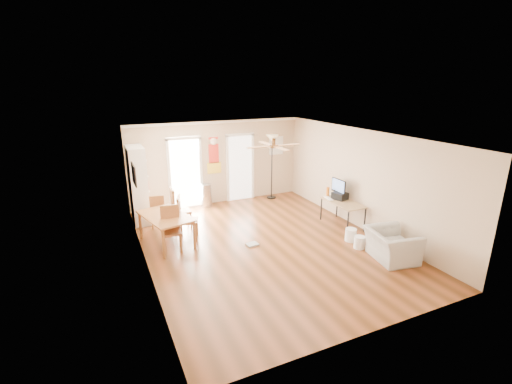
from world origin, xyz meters
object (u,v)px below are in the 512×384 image
bookshelf (138,185)px  computer_desk (342,214)px  dining_chair_far (158,210)px  trash_can (206,195)px  dining_chair_near (172,230)px  torchiere_lamp (272,167)px  printer (340,196)px  armchair (391,245)px  wastebasket_b (359,242)px  dining_chair_right_a (181,209)px  wastebasket_a (351,235)px  dining_chair_right_b (188,218)px  dining_table (166,230)px

bookshelf → computer_desk: (4.91, -2.56, -0.72)m
dining_chair_far → trash_can: (1.64, 1.03, -0.09)m
dining_chair_near → bookshelf: bearing=107.7°
torchiere_lamp → trash_can: bearing=178.1°
bookshelf → printer: bearing=-39.4°
armchair → bookshelf: bearing=56.3°
dining_chair_far → printer: size_ratio=2.47×
wastebasket_b → bookshelf: bearing=138.8°
dining_chair_right_a → printer: 4.28m
trash_can → computer_desk: 4.16m
bookshelf → printer: 5.50m
bookshelf → wastebasket_a: bearing=-51.9°
torchiere_lamp → computer_desk: 3.09m
dining_chair_near → torchiere_lamp: 4.65m
bookshelf → armchair: bearing=-58.7°
dining_chair_right_b → computer_desk: (3.99, -0.85, -0.22)m
computer_desk → printer: bearing=74.5°
bookshelf → trash_can: bookshelf is taller
bookshelf → computer_desk: bookshelf is taller
dining_chair_right_b → wastebasket_a: (3.57, -1.76, -0.39)m
computer_desk → wastebasket_b: (-0.49, -1.31, -0.19)m
dining_chair_far → armchair: size_ratio=0.89×
bookshelf → dining_chair_far: bearing=-70.8°
torchiere_lamp → wastebasket_b: size_ratio=7.22×
wastebasket_a → wastebasket_b: 0.41m
dining_chair_right_b → torchiere_lamp: size_ratio=0.52×
trash_can → bookshelf: bearing=-167.5°
dining_chair_right_b → computer_desk: dining_chair_right_b is taller
torchiere_lamp → armchair: 5.02m
dining_chair_right_b → wastebasket_a: size_ratio=3.50×
torchiere_lamp → dining_chair_right_b: bearing=-148.1°
trash_can → armchair: bearing=-62.3°
wastebasket_a → printer: bearing=66.9°
dining_chair_near → torchiere_lamp: (3.85, 2.55, 0.54)m
bookshelf → dining_table: bearing=-92.4°
torchiere_lamp → wastebasket_b: torchiere_lamp is taller
dining_chair_right_a → computer_desk: (3.99, -1.58, -0.22)m
bookshelf → torchiere_lamp: 4.28m
printer → armchair: (-0.30, -2.25, -0.43)m
wastebasket_a → wastebasket_b: bearing=-100.5°
dining_chair_far → armchair: 5.87m
dining_chair_near → armchair: dining_chair_near is taller
dining_table → dining_chair_right_b: dining_chair_right_b is taller
dining_table → wastebasket_b: (4.04, -2.11, -0.22)m
dining_chair_near → wastebasket_b: size_ratio=3.55×
dining_chair_right_b → wastebasket_b: bearing=-103.4°
armchair → torchiere_lamp: bearing=15.4°
trash_can → armchair: (2.64, -5.03, -0.03)m
torchiere_lamp → armchair: (0.41, -4.96, -0.72)m
bookshelf → wastebasket_a: size_ratio=6.70×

